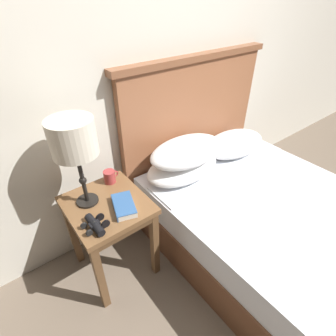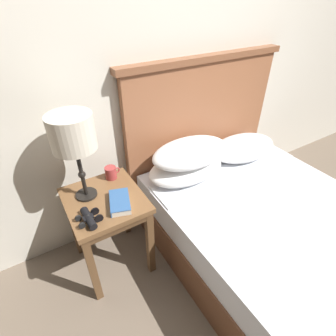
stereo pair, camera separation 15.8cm
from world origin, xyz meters
name	(u,v)px [view 1 (the left image)]	position (x,y,z in m)	size (l,w,h in m)	color
ground_plane	(243,269)	(0.00, 0.00, 0.00)	(20.00, 20.00, 0.00)	#6B5B4C
wall_back	(162,54)	(0.00, 0.95, 1.30)	(8.00, 0.06, 2.60)	beige
nightstand	(108,215)	(-0.70, 0.59, 0.51)	(0.46, 0.49, 0.61)	brown
bed	(262,216)	(0.25, 0.09, 0.30)	(1.40, 1.85, 1.28)	brown
table_lamp	(73,140)	(-0.78, 0.67, 1.03)	(0.24, 0.24, 0.54)	black
book_on_nightstand	(124,206)	(-0.63, 0.49, 0.63)	(0.17, 0.23, 0.04)	silver
binoculars_pair	(95,225)	(-0.83, 0.45, 0.63)	(0.14, 0.16, 0.05)	black
coffee_mug	(110,177)	(-0.58, 0.76, 0.65)	(0.10, 0.08, 0.08)	#993333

